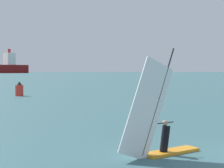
# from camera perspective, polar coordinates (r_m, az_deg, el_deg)

# --- Properties ---
(windsurfer) EXTENTS (3.95, 1.39, 4.46)m
(windsurfer) POSITION_cam_1_polar(r_m,az_deg,el_deg) (13.97, 7.84, -7.49)
(windsurfer) COLOR orange
(windsurfer) RESTS_ON ground_plane
(channel_buoy) EXTENTS (1.08, 1.08, 1.97)m
(channel_buoy) POSITION_cam_1_polar(r_m,az_deg,el_deg) (47.98, -15.13, -0.88)
(channel_buoy) COLOR red
(channel_buoy) RESTS_ON ground_plane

